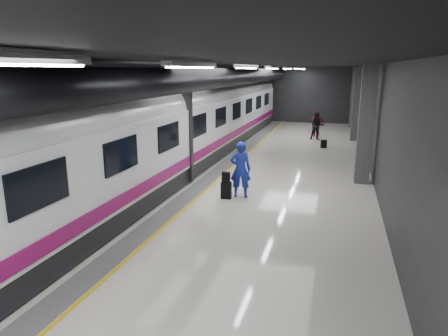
% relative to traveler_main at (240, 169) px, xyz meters
% --- Properties ---
extents(ground, '(40.00, 40.00, 0.00)m').
position_rel_traveler_main_xyz_m(ground, '(-0.44, 1.11, -0.98)').
color(ground, silver).
rests_on(ground, ground).
extents(platform_hall, '(10.02, 40.02, 4.51)m').
position_rel_traveler_main_xyz_m(platform_hall, '(-0.73, 2.07, 2.56)').
color(platform_hall, black).
rests_on(platform_hall, ground).
extents(train, '(3.05, 38.00, 4.05)m').
position_rel_traveler_main_xyz_m(train, '(-3.69, 1.11, 1.09)').
color(train, black).
rests_on(train, ground).
extents(traveler_main, '(0.78, 0.58, 1.96)m').
position_rel_traveler_main_xyz_m(traveler_main, '(0.00, 0.00, 0.00)').
color(traveler_main, blue).
rests_on(traveler_main, ground).
extents(suitcase_main, '(0.37, 0.25, 0.58)m').
position_rel_traveler_main_xyz_m(suitcase_main, '(-0.42, -0.30, -0.69)').
color(suitcase_main, black).
rests_on(suitcase_main, ground).
extents(shoulder_bag, '(0.27, 0.15, 0.36)m').
position_rel_traveler_main_xyz_m(shoulder_bag, '(-0.43, -0.31, -0.22)').
color(shoulder_bag, black).
rests_on(shoulder_bag, suitcase_main).
extents(traveler_far_a, '(0.94, 0.78, 1.75)m').
position_rel_traveler_main_xyz_m(traveler_far_a, '(1.80, 12.62, -0.10)').
color(traveler_far_a, black).
rests_on(traveler_far_a, ground).
extents(traveler_far_b, '(0.98, 0.41, 1.67)m').
position_rel_traveler_main_xyz_m(traveler_far_b, '(1.70, 14.01, -0.14)').
color(traveler_far_b, maroon).
rests_on(traveler_far_b, ground).
extents(suitcase_far, '(0.36, 0.29, 0.46)m').
position_rel_traveler_main_xyz_m(suitcase_far, '(2.38, 9.96, -0.75)').
color(suitcase_far, black).
rests_on(suitcase_far, ground).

